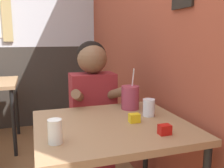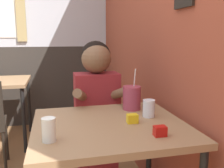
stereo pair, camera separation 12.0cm
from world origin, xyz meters
The scene contains 9 objects.
brick_wall_right centered at (1.13, 1.28, 1.35)m, with size 0.08×4.57×2.70m.
back_wall centered at (-0.01, 2.60, 1.35)m, with size 5.21×0.09×2.70m.
main_table centered at (0.64, 0.31, 0.67)m, with size 0.85×0.76×0.75m.
person_seated centered at (0.67, 0.87, 0.66)m, with size 0.42×0.42×1.20m.
cocktail_pitcher centered at (0.85, 0.54, 0.83)m, with size 0.12×0.12×0.28m.
glass_near_pitcher centered at (0.90, 0.37, 0.80)m, with size 0.07×0.07×0.11m.
glass_center centered at (0.32, 0.13, 0.81)m, with size 0.07×0.07×0.11m.
condiment_ketchup centered at (0.84, 0.07, 0.78)m, with size 0.06×0.04×0.05m.
condiment_mustard centered at (0.77, 0.28, 0.78)m, with size 0.06×0.04×0.05m.
Camera 1 is at (0.23, -0.97, 1.23)m, focal length 40.00 mm.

